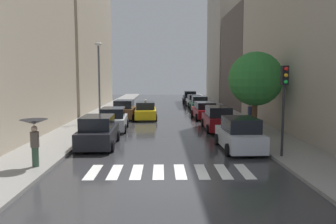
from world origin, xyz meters
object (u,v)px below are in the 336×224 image
(parked_car_left_nearest, at_px, (98,132))
(parked_car_left_third, at_px, (124,110))
(parked_car_right_third, at_px, (204,111))
(taxi_midroad, at_px, (146,111))
(parked_car_right_sixth, at_px, (190,97))
(parked_car_right_second, at_px, (218,119))
(parked_car_right_nearest, at_px, (240,135))
(pedestrian_by_kerb, at_px, (250,107))
(traffic_light_right_corner, at_px, (284,91))
(lamp_post_left, at_px, (99,76))
(street_tree_right, at_px, (256,79))
(parked_car_left_second, at_px, (113,120))
(parked_car_right_fifth, at_px, (194,101))
(parked_car_right_fourth, at_px, (199,104))
(pedestrian_far_side, at_px, (34,131))

(parked_car_left_nearest, relative_size, parked_car_left_third, 1.05)
(parked_car_right_third, relative_size, taxi_midroad, 1.06)
(parked_car_left_nearest, xyz_separation_m, parked_car_right_sixth, (7.84, 30.87, 0.00))
(parked_car_left_nearest, relative_size, parked_car_right_second, 0.95)
(parked_car_right_nearest, xyz_separation_m, pedestrian_by_kerb, (2.94, 8.88, 0.67))
(parked_car_left_third, distance_m, traffic_light_right_corner, 17.99)
(taxi_midroad, bearing_deg, traffic_light_right_corner, -156.31)
(parked_car_left_third, distance_m, taxi_midroad, 2.01)
(parked_car_right_nearest, relative_size, taxi_midroad, 0.95)
(parked_car_right_third, distance_m, lamp_post_left, 10.23)
(parked_car_left_third, bearing_deg, street_tree_right, -130.19)
(parked_car_left_second, distance_m, parked_car_right_fifth, 20.87)
(parked_car_right_third, height_order, parked_car_right_fourth, parked_car_right_fourth)
(parked_car_right_second, bearing_deg, parked_car_left_second, 90.21)
(parked_car_right_sixth, bearing_deg, parked_car_right_second, -178.91)
(parked_car_right_nearest, height_order, parked_car_right_second, parked_car_right_nearest)
(parked_car_left_third, distance_m, pedestrian_by_kerb, 11.48)
(parked_car_right_second, bearing_deg, pedestrian_by_kerb, -52.90)
(parked_car_right_nearest, bearing_deg, parked_car_left_nearest, 80.54)
(parked_car_right_third, relative_size, parked_car_right_fifth, 1.15)
(pedestrian_by_kerb, relative_size, pedestrian_far_side, 0.95)
(pedestrian_by_kerb, bearing_deg, parked_car_right_second, 169.96)
(parked_car_right_fourth, distance_m, street_tree_right, 15.91)
(taxi_midroad, distance_m, traffic_light_right_corner, 16.77)
(parked_car_left_second, relative_size, pedestrian_by_kerb, 2.28)
(pedestrian_far_side, relative_size, street_tree_right, 0.37)
(parked_car_right_nearest, distance_m, parked_car_right_third, 13.40)
(parked_car_left_third, height_order, parked_car_right_second, parked_car_right_second)
(parked_car_right_sixth, distance_m, traffic_light_right_corner, 34.05)
(parked_car_right_second, relative_size, parked_car_right_sixth, 1.07)
(parked_car_left_second, distance_m, parked_car_right_second, 7.69)
(pedestrian_far_side, relative_size, lamp_post_left, 0.30)
(lamp_post_left, bearing_deg, parked_car_right_nearest, -48.13)
(parked_car_right_nearest, relative_size, traffic_light_right_corner, 0.98)
(pedestrian_by_kerb, xyz_separation_m, street_tree_right, (-0.83, -4.24, 2.28))
(street_tree_right, bearing_deg, parked_car_left_third, 138.43)
(parked_car_right_nearest, bearing_deg, parked_car_right_fifth, -1.73)
(lamp_post_left, bearing_deg, parked_car_right_third, 17.36)
(taxi_midroad, bearing_deg, parked_car_right_second, -140.37)
(parked_car_left_third, distance_m, parked_car_right_nearest, 15.32)
(taxi_midroad, relative_size, traffic_light_right_corner, 1.03)
(parked_car_right_second, xyz_separation_m, parked_car_right_fifth, (0.16, 19.37, -0.10))
(pedestrian_far_side, bearing_deg, parked_car_right_fourth, 151.32)
(parked_car_right_third, xyz_separation_m, lamp_post_left, (-9.26, -2.89, 3.23))
(parked_car_right_second, relative_size, pedestrian_far_side, 2.38)
(taxi_midroad, relative_size, pedestrian_by_kerb, 2.34)
(parked_car_right_nearest, bearing_deg, street_tree_right, -25.83)
(parked_car_right_fourth, bearing_deg, street_tree_right, -171.31)
(parked_car_right_nearest, bearing_deg, parked_car_right_third, -0.77)
(parked_car_right_third, xyz_separation_m, parked_car_right_fourth, (0.29, 6.74, 0.06))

